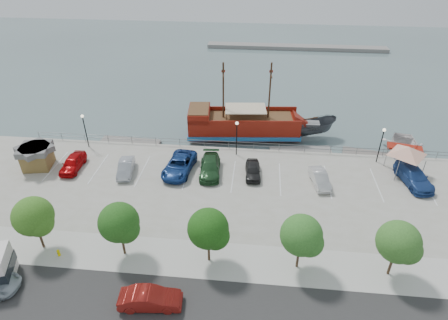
# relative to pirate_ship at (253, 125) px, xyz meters

# --- Properties ---
(ground) EXTENTS (160.00, 160.00, 0.00)m
(ground) POSITION_rel_pirate_ship_xyz_m (-1.70, -12.73, -1.76)
(ground) COLOR #516366
(sidewalk) EXTENTS (100.00, 4.00, 0.05)m
(sidewalk) POSITION_rel_pirate_ship_xyz_m (-1.70, -22.73, -0.75)
(sidewalk) COLOR beige
(sidewalk) RESTS_ON land_slab
(seawall_railing) EXTENTS (50.00, 0.06, 1.00)m
(seawall_railing) POSITION_rel_pirate_ship_xyz_m (-1.70, -4.93, -0.24)
(seawall_railing) COLOR slate
(seawall_railing) RESTS_ON land_slab
(far_shore) EXTENTS (40.00, 3.00, 0.80)m
(far_shore) POSITION_rel_pirate_ship_xyz_m (8.30, 42.27, -1.36)
(far_shore) COLOR gray
(far_shore) RESTS_ON ground
(pirate_ship) EXTENTS (16.86, 6.00, 10.52)m
(pirate_ship) POSITION_rel_pirate_ship_xyz_m (0.00, 0.00, 0.00)
(pirate_ship) COLOR maroon
(pirate_ship) RESTS_ON ground
(patrol_boat) EXTENTS (6.99, 4.47, 2.53)m
(patrol_boat) POSITION_rel_pirate_ship_xyz_m (7.66, 0.61, -0.49)
(patrol_boat) COLOR #3D4147
(patrol_boat) RESTS_ON ground
(speedboat) EXTENTS (6.47, 8.07, 1.49)m
(speedboat) POSITION_rel_pirate_ship_xyz_m (18.46, -2.80, -1.02)
(speedboat) COLOR silver
(speedboat) RESTS_ON ground
(dock_west) EXTENTS (7.76, 2.52, 0.44)m
(dock_west) POSITION_rel_pirate_ship_xyz_m (-15.55, -3.53, -1.54)
(dock_west) COLOR slate
(dock_west) RESTS_ON ground
(dock_mid) EXTENTS (7.71, 3.05, 0.43)m
(dock_mid) POSITION_rel_pirate_ship_xyz_m (6.06, -3.53, -1.55)
(dock_mid) COLOR gray
(dock_mid) RESTS_ON ground
(dock_east) EXTENTS (7.13, 3.38, 0.39)m
(dock_east) POSITION_rel_pirate_ship_xyz_m (14.60, -3.53, -1.57)
(dock_east) COLOR slate
(dock_east) RESTS_ON ground
(shed) EXTENTS (3.65, 3.65, 2.57)m
(shed) POSITION_rel_pirate_ship_xyz_m (-23.41, -11.00, 0.61)
(shed) COLOR brown
(shed) RESTS_ON land_slab
(canopy_tent) EXTENTS (5.06, 5.06, 3.75)m
(canopy_tent) POSITION_rel_pirate_ship_xyz_m (16.51, -8.20, 2.50)
(canopy_tent) COLOR slate
(canopy_tent) RESTS_ON land_slab
(street_sedan) EXTENTS (4.57, 1.97, 1.46)m
(street_sedan) POSITION_rel_pirate_ship_xyz_m (-6.22, -27.38, -0.03)
(street_sedan) COLOR maroon
(street_sedan) RESTS_ON street
(fire_hydrant) EXTENTS (0.23, 0.23, 0.67)m
(fire_hydrant) POSITION_rel_pirate_ship_xyz_m (-14.95, -23.53, -0.40)
(fire_hydrant) COLOR #EDD300
(fire_hydrant) RESTS_ON sidewalk
(lamp_post_left) EXTENTS (0.36, 0.36, 4.28)m
(lamp_post_left) POSITION_rel_pirate_ship_xyz_m (-19.70, -6.23, 2.18)
(lamp_post_left) COLOR black
(lamp_post_left) RESTS_ON land_slab
(lamp_post_mid) EXTENTS (0.36, 0.36, 4.28)m
(lamp_post_mid) POSITION_rel_pirate_ship_xyz_m (-1.70, -6.23, 2.18)
(lamp_post_mid) COLOR black
(lamp_post_mid) RESTS_ON land_slab
(lamp_post_right) EXTENTS (0.36, 0.36, 4.28)m
(lamp_post_right) POSITION_rel_pirate_ship_xyz_m (14.30, -6.23, 2.18)
(lamp_post_right) COLOR black
(lamp_post_right) RESTS_ON land_slab
(tree_b) EXTENTS (3.30, 3.20, 5.00)m
(tree_b) POSITION_rel_pirate_ship_xyz_m (-16.55, -22.80, 2.54)
(tree_b) COLOR #473321
(tree_b) RESTS_ON sidewalk
(tree_c) EXTENTS (3.30, 3.20, 5.00)m
(tree_c) POSITION_rel_pirate_ship_xyz_m (-9.55, -22.80, 2.54)
(tree_c) COLOR #473321
(tree_c) RESTS_ON sidewalk
(tree_d) EXTENTS (3.30, 3.20, 5.00)m
(tree_d) POSITION_rel_pirate_ship_xyz_m (-2.55, -22.80, 2.54)
(tree_d) COLOR #473321
(tree_d) RESTS_ON sidewalk
(tree_e) EXTENTS (3.30, 3.20, 5.00)m
(tree_e) POSITION_rel_pirate_ship_xyz_m (4.45, -22.80, 2.54)
(tree_e) COLOR #473321
(tree_e) RESTS_ON sidewalk
(tree_f) EXTENTS (3.30, 3.20, 5.00)m
(tree_f) POSITION_rel_pirate_ship_xyz_m (11.45, -22.80, 2.54)
(tree_f) COLOR #473321
(tree_f) RESTS_ON sidewalk
(parked_car_a) EXTENTS (1.92, 4.47, 1.51)m
(parked_car_a) POSITION_rel_pirate_ship_xyz_m (-19.39, -11.04, -0.01)
(parked_car_a) COLOR #B10508
(parked_car_a) RESTS_ON land_slab
(parked_car_b) EXTENTS (2.11, 4.32, 1.36)m
(parked_car_b) POSITION_rel_pirate_ship_xyz_m (-13.32, -11.29, -0.08)
(parked_car_b) COLOR #A2A6AF
(parked_car_b) RESTS_ON land_slab
(parked_car_c) EXTENTS (3.34, 6.13, 1.63)m
(parked_car_c) POSITION_rel_pirate_ship_xyz_m (-7.62, -10.37, 0.05)
(parked_car_c) COLOR navy
(parked_car_c) RESTS_ON land_slab
(parked_car_d) EXTENTS (2.54, 5.42, 1.53)m
(parked_car_d) POSITION_rel_pirate_ship_xyz_m (-4.26, -10.32, 0.00)
(parked_car_d) COLOR #214C26
(parked_car_d) RESTS_ON land_slab
(parked_car_e) EXTENTS (1.83, 4.05, 1.35)m
(parked_car_e) POSITION_rel_pirate_ship_xyz_m (0.36, -10.35, -0.09)
(parked_car_e) COLOR black
(parked_car_e) RESTS_ON land_slab
(parked_car_f) EXTENTS (2.09, 4.24, 1.34)m
(parked_car_f) POSITION_rel_pirate_ship_xyz_m (7.34, -11.20, -0.09)
(parked_car_f) COLOR silver
(parked_car_f) RESTS_ON land_slab
(parked_car_h) EXTENTS (3.34, 5.90, 1.61)m
(parked_car_h) POSITION_rel_pirate_ship_xyz_m (17.04, -10.03, 0.04)
(parked_car_h) COLOR navy
(parked_car_h) RESTS_ON land_slab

